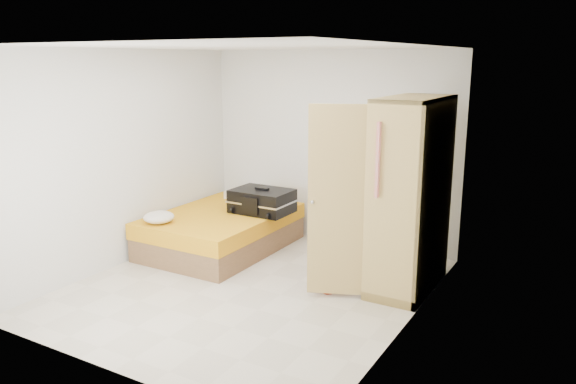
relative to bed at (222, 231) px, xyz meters
The scene contains 7 objects.
room 1.74m from the bed, 40.60° to the right, with size 4.00×4.02×2.60m.
bed is the anchor object (origin of this frame).
wardrobe 2.61m from the bed, ahead, with size 1.13×1.41×2.10m.
person 1.99m from the bed, 13.63° to the right, with size 0.57×0.37×1.55m, color #B61F0B.
suitcase 0.67m from the bed, 33.55° to the left, with size 0.78×0.59×0.33m.
round_cushion 0.91m from the bed, 116.97° to the right, with size 0.38×0.38×0.14m, color white.
pillow 0.92m from the bed, 101.49° to the left, with size 0.59×0.30×0.11m, color white.
Camera 1 is at (3.29, -4.84, 2.48)m, focal length 35.00 mm.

